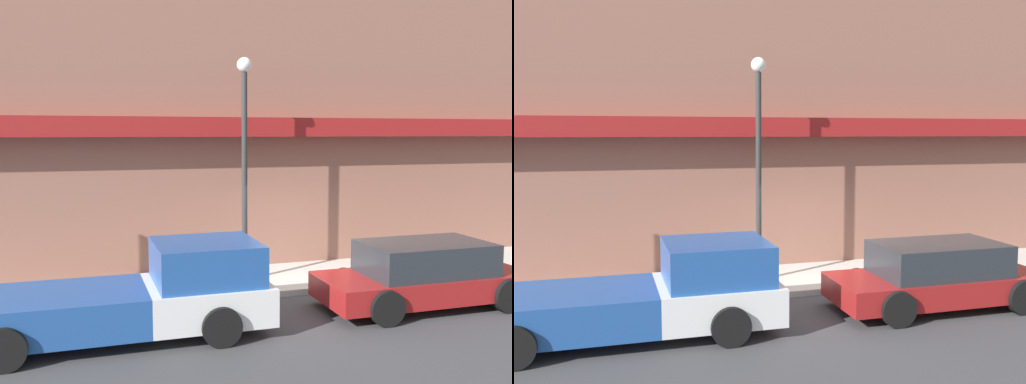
# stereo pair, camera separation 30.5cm
# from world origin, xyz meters

# --- Properties ---
(ground_plane) EXTENTS (80.00, 80.00, 0.00)m
(ground_plane) POSITION_xyz_m (0.00, 0.00, 0.00)
(ground_plane) COLOR #38383A
(sidewalk) EXTENTS (36.00, 2.64, 0.15)m
(sidewalk) POSITION_xyz_m (0.00, 1.32, 0.07)
(sidewalk) COLOR #B7B2A8
(sidewalk) RESTS_ON ground
(building) EXTENTS (19.80, 3.80, 11.01)m
(building) POSITION_xyz_m (-0.02, 4.12, 4.27)
(building) COLOR brown
(building) RESTS_ON ground
(pickup_truck) EXTENTS (5.73, 2.22, 1.72)m
(pickup_truck) POSITION_xyz_m (-4.16, -1.55, 0.76)
(pickup_truck) COLOR silver
(pickup_truck) RESTS_ON ground
(parked_car) EXTENTS (4.68, 2.07, 1.42)m
(parked_car) POSITION_xyz_m (1.99, -1.55, 0.70)
(parked_car) COLOR maroon
(parked_car) RESTS_ON ground
(fire_hydrant) EXTENTS (0.18, 0.18, 0.71)m
(fire_hydrant) POSITION_xyz_m (2.20, 0.36, 0.50)
(fire_hydrant) COLOR yellow
(fire_hydrant) RESTS_ON sidewalk
(street_lamp) EXTENTS (0.36, 0.36, 5.42)m
(street_lamp) POSITION_xyz_m (-1.28, 1.21, 3.54)
(street_lamp) COLOR #2D2D2D
(street_lamp) RESTS_ON sidewalk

